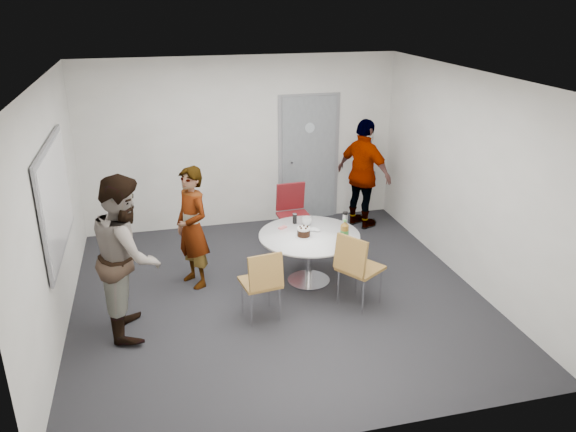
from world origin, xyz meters
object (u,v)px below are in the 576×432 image
object	(u,v)px
whiteboard	(56,198)
person_right	(364,174)
person_main	(192,228)
chair_far	(293,209)
person_left	(127,255)
table	(311,240)
chair_near_right	(356,263)
chair_near_left	(263,279)
door	(309,159)

from	to	relation	value
whiteboard	person_right	size ratio (longest dim) A/B	1.08
whiteboard	person_main	bearing A→B (deg)	13.84
person_main	person_right	bearing A→B (deg)	88.39
chair_far	person_main	bearing A→B (deg)	26.65
chair_far	person_left	size ratio (longest dim) A/B	0.52
chair_far	person_right	world-z (taller)	person_right
table	person_left	world-z (taller)	person_left
chair_near_right	person_left	xyz separation A→B (m)	(-2.59, 0.17, 0.33)
person_right	chair_near_left	bearing A→B (deg)	108.70
chair_near_left	chair_far	xyz separation A→B (m)	(0.86, 1.97, 0.04)
chair_near_left	person_main	world-z (taller)	person_main
table	person_left	distance (m)	2.34
table	person_right	world-z (taller)	person_right
chair_far	person_left	world-z (taller)	person_left
person_left	whiteboard	bearing A→B (deg)	53.34
chair_near_right	person_main	distance (m)	2.11
whiteboard	person_right	world-z (taller)	whiteboard
table	person_right	bearing A→B (deg)	50.71
door	person_left	xyz separation A→B (m)	(-2.84, -2.80, -0.11)
whiteboard	person_main	xyz separation A→B (m)	(1.49, 0.37, -0.66)
person_main	person_left	distance (m)	1.18
person_left	person_main	bearing A→B (deg)	-41.41
whiteboard	chair_near_left	xyz separation A→B (m)	(2.17, -0.73, -0.91)
chair_near_left	person_main	distance (m)	1.31
chair_near_right	chair_far	world-z (taller)	chair_far
person_right	table	bearing A→B (deg)	110.90
chair_near_left	chair_far	distance (m)	2.15
chair_near_left	person_left	world-z (taller)	person_left
whiteboard	table	world-z (taller)	whiteboard
chair_near_left	person_left	size ratio (longest dim) A/B	0.48
whiteboard	chair_near_right	xyz separation A→B (m)	(3.30, -0.69, -0.87)
door	person_right	xyz separation A→B (m)	(0.74, -0.59, -0.14)
door	chair_near_left	bearing A→B (deg)	-114.84
door	table	distance (m)	2.35
chair_near_right	person_main	world-z (taller)	person_main
chair_near_left	chair_near_right	xyz separation A→B (m)	(1.14, 0.04, 0.04)
chair_near_left	door	bearing A→B (deg)	56.77
door	whiteboard	size ratio (longest dim) A/B	1.12
chair_near_right	whiteboard	bearing A→B (deg)	-135.13
door	chair_far	xyz separation A→B (m)	(-0.53, -1.04, -0.44)
whiteboard	chair_far	xyz separation A→B (m)	(3.03, 1.24, -0.87)
door	chair_near_right	world-z (taller)	door
person_main	door	bearing A→B (deg)	105.95
table	person_main	xyz separation A→B (m)	(-1.48, 0.31, 0.20)
table	chair_near_right	world-z (taller)	table
person_left	person_right	world-z (taller)	person_left
table	person_right	size ratio (longest dim) A/B	0.74
door	whiteboard	distance (m)	4.25
table	chair_near_left	xyz separation A→B (m)	(-0.80, -0.78, -0.05)
table	chair_near_left	distance (m)	1.12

